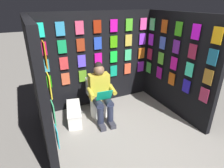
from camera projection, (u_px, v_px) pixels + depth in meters
ground_plane at (147, 158)px, 2.93m from camera, size 30.00×30.00×0.00m
display_wall_back at (97, 60)px, 4.20m from camera, size 2.70×0.14×2.08m
display_wall_left at (177, 65)px, 3.86m from camera, size 0.14×2.01×2.08m
display_wall_right at (39, 90)px, 2.80m from camera, size 0.14×2.01×2.08m
toilet at (98, 99)px, 4.01m from camera, size 0.42×0.57×0.77m
person_reading at (101, 92)px, 3.70m from camera, size 0.55×0.71×1.19m
comic_longbox_near at (74, 114)px, 3.81m from camera, size 0.42×0.76×0.31m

